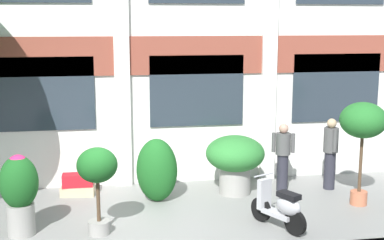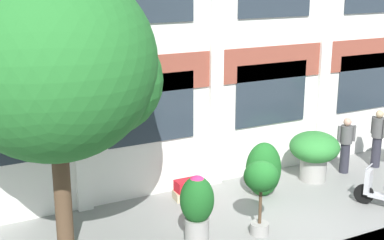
{
  "view_description": "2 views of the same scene",
  "coord_description": "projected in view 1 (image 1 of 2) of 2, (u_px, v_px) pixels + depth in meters",
  "views": [
    {
      "loc": [
        -0.46,
        -9.71,
        3.89
      ],
      "look_at": [
        1.46,
        1.66,
        1.75
      ],
      "focal_mm": 50.0,
      "sensor_mm": 36.0,
      "label": 1
    },
    {
      "loc": [
        -6.75,
        -8.73,
        5.44
      ],
      "look_at": [
        -1.12,
        1.96,
        2.09
      ],
      "focal_mm": 50.0,
      "sensor_mm": 36.0,
      "label": 2
    }
  ],
  "objects": [
    {
      "name": "potted_plant_square_trough",
      "position": [
        78.0,
        185.0,
        12.11
      ],
      "size": [
        0.79,
        0.48,
        0.49
      ],
      "color": "tan",
      "rests_on": "ground"
    },
    {
      "name": "ground_plane",
      "position": [
        131.0,
        228.0,
        10.2
      ],
      "size": [
        80.0,
        80.0,
        0.0
      ],
      "primitive_type": "plane",
      "color": "gray"
    },
    {
      "name": "potted_plant_ribbed_drum",
      "position": [
        19.0,
        189.0,
        9.75
      ],
      "size": [
        0.7,
        0.7,
        1.52
      ],
      "color": "gray",
      "rests_on": "ground"
    },
    {
      "name": "resident_by_doorway",
      "position": [
        330.0,
        151.0,
        12.45
      ],
      "size": [
        0.34,
        0.53,
        1.68
      ],
      "rotation": [
        0.0,
        0.0,
        -0.02
      ],
      "color": "#282833",
      "rests_on": "ground"
    },
    {
      "name": "potted_plant_tall_urn",
      "position": [
        97.0,
        172.0,
        9.72
      ],
      "size": [
        0.74,
        0.74,
        1.64
      ],
      "color": "gray",
      "rests_on": "ground"
    },
    {
      "name": "potted_plant_terracotta_small",
      "position": [
        363.0,
        124.0,
        11.21
      ],
      "size": [
        0.98,
        0.98,
        2.23
      ],
      "color": "#B76647",
      "rests_on": "ground"
    },
    {
      "name": "resident_watching_tracks",
      "position": [
        283.0,
        155.0,
        12.35
      ],
      "size": [
        0.5,
        0.34,
        1.58
      ],
      "rotation": [
        0.0,
        0.0,
        -1.92
      ],
      "color": "#282833",
      "rests_on": "ground"
    },
    {
      "name": "apartment_facade",
      "position": [
        121.0,
        31.0,
        12.5
      ],
      "size": [
        14.55,
        0.64,
        7.33
      ],
      "color": "silver",
      "rests_on": "ground"
    },
    {
      "name": "potted_plant_fluted_column",
      "position": [
        235.0,
        158.0,
        12.13
      ],
      "size": [
        1.34,
        1.34,
        1.34
      ],
      "color": "gray",
      "rests_on": "ground"
    },
    {
      "name": "scooter_second_parked",
      "position": [
        280.0,
        207.0,
        10.09
      ],
      "size": [
        0.77,
        1.27,
        0.98
      ],
      "rotation": [
        0.0,
        0.0,
        2.05
      ],
      "color": "black",
      "rests_on": "ground"
    },
    {
      "name": "topiary_hedge",
      "position": [
        157.0,
        170.0,
        11.63
      ],
      "size": [
        1.08,
        0.95,
        1.4
      ],
      "primitive_type": "ellipsoid",
      "rotation": [
        0.0,
        0.0,
        5.96
      ],
      "color": "#19561E",
      "rests_on": "ground"
    }
  ]
}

